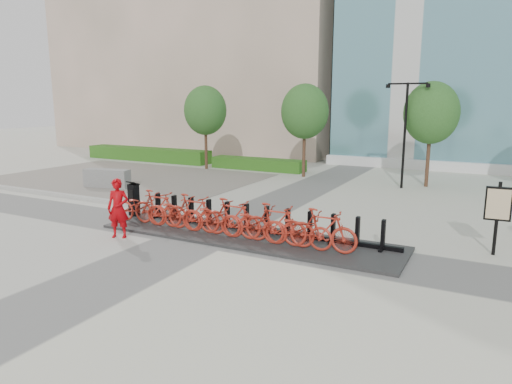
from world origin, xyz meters
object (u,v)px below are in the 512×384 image
at_px(map_sign, 498,207).
at_px(jersey_barrier, 107,178).
at_px(worker_red, 118,208).
at_px(kiosk, 134,199).
at_px(bike_0, 141,207).

bearing_deg(map_sign, jersey_barrier, 167.59).
height_order(jersey_barrier, map_sign, map_sign).
bearing_deg(worker_red, kiosk, 99.97).
bearing_deg(kiosk, worker_red, -55.01).
relative_size(bike_0, kiosk, 1.60).
bearing_deg(kiosk, jersey_barrier, 146.61).
bearing_deg(jersey_barrier, worker_red, -54.31).
xyz_separation_m(kiosk, jersey_barrier, (-5.32, 3.94, -0.24)).
bearing_deg(worker_red, bike_0, 83.61).
height_order(bike_0, kiosk, kiosk).
distance_m(kiosk, jersey_barrier, 6.62).
bearing_deg(map_sign, worker_red, -165.01).
distance_m(bike_0, map_sign, 10.90).
bearing_deg(bike_0, kiosk, 53.86).
bearing_deg(bike_0, jersey_barrier, 53.57).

